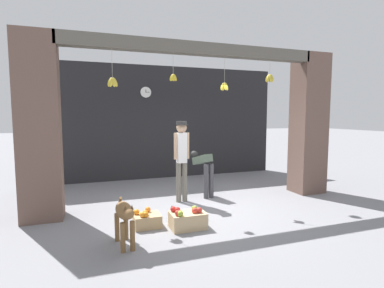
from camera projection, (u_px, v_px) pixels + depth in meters
ground_plane at (199, 207)px, 6.14m from camera, size 60.00×60.00×0.00m
shop_back_wall at (162, 123)px, 8.92m from camera, size 7.16×0.12×3.31m
shop_pillar_left at (39, 128)px, 5.29m from camera, size 0.70×0.60×3.31m
shop_pillar_right at (309, 124)px, 7.22m from camera, size 0.70×0.60×3.31m
storefront_awning at (198, 50)px, 5.94m from camera, size 5.26×0.27×0.93m
dog at (125, 215)px, 4.26m from camera, size 0.27×0.81×0.68m
shopkeeper at (182, 154)px, 6.43m from camera, size 0.34×0.29×1.75m
worker_stooping at (204, 167)px, 6.92m from camera, size 0.35×0.78×1.02m
fruit_crate_oranges at (147, 220)px, 5.05m from camera, size 0.45×0.37×0.30m
fruit_crate_apples at (187, 219)px, 4.98m from camera, size 0.58×0.39×0.36m
water_bottle at (172, 213)px, 5.42m from camera, size 0.07×0.07×0.24m
wall_clock at (146, 92)px, 8.60m from camera, size 0.33×0.03×0.33m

